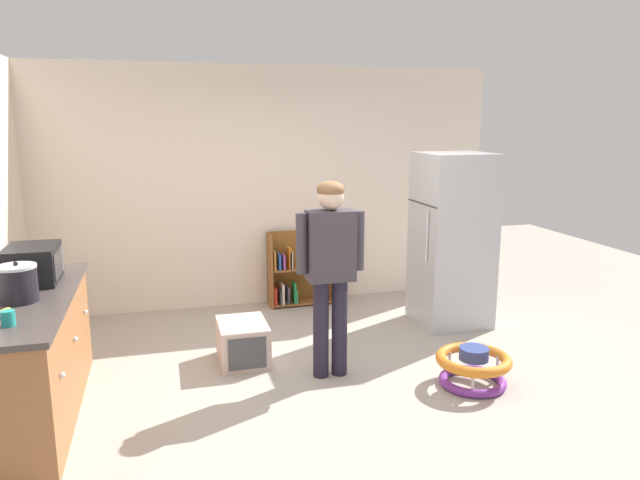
{
  "coord_description": "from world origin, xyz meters",
  "views": [
    {
      "loc": [
        -1.24,
        -4.29,
        2.12
      ],
      "look_at": [
        0.01,
        0.31,
        1.13
      ],
      "focal_mm": 33.16,
      "sensor_mm": 36.0,
      "label": 1
    }
  ],
  "objects_px": {
    "standing_person": "(330,260)",
    "banana_bunch": "(6,312)",
    "refrigerator": "(452,240)",
    "white_cup": "(54,262)",
    "bookshelf": "(298,273)",
    "yellow_cup": "(15,267)",
    "kitchen_counter": "(29,358)",
    "teal_cup": "(8,318)",
    "baby_walker": "(473,367)",
    "crock_pot": "(18,284)",
    "microwave": "(33,264)",
    "pet_carrier": "(243,342)"
  },
  "relations": [
    {
      "from": "standing_person",
      "to": "banana_bunch",
      "type": "distance_m",
      "value": 2.34
    },
    {
      "from": "refrigerator",
      "to": "white_cup",
      "type": "distance_m",
      "value": 3.78
    },
    {
      "from": "bookshelf",
      "to": "yellow_cup",
      "type": "xyz_separation_m",
      "value": [
        -2.65,
        -1.37,
        0.58
      ]
    },
    {
      "from": "kitchen_counter",
      "to": "standing_person",
      "type": "relative_size",
      "value": 1.18
    },
    {
      "from": "teal_cup",
      "to": "white_cup",
      "type": "height_order",
      "value": "same"
    },
    {
      "from": "white_cup",
      "to": "yellow_cup",
      "type": "distance_m",
      "value": 0.29
    },
    {
      "from": "baby_walker",
      "to": "banana_bunch",
      "type": "distance_m",
      "value": 3.42
    },
    {
      "from": "refrigerator",
      "to": "crock_pot",
      "type": "relative_size",
      "value": 6.31
    },
    {
      "from": "yellow_cup",
      "to": "microwave",
      "type": "bearing_deg",
      "value": -59.2
    },
    {
      "from": "standing_person",
      "to": "yellow_cup",
      "type": "xyz_separation_m",
      "value": [
        -2.46,
        0.61,
        -0.04
      ]
    },
    {
      "from": "kitchen_counter",
      "to": "bookshelf",
      "type": "relative_size",
      "value": 2.28
    },
    {
      "from": "standing_person",
      "to": "pet_carrier",
      "type": "distance_m",
      "value": 1.15
    },
    {
      "from": "microwave",
      "to": "yellow_cup",
      "type": "relative_size",
      "value": 5.05
    },
    {
      "from": "kitchen_counter",
      "to": "pet_carrier",
      "type": "bearing_deg",
      "value": 20.12
    },
    {
      "from": "baby_walker",
      "to": "banana_bunch",
      "type": "xyz_separation_m",
      "value": [
        -3.34,
        -0.04,
        0.77
      ]
    },
    {
      "from": "microwave",
      "to": "yellow_cup",
      "type": "height_order",
      "value": "microwave"
    },
    {
      "from": "kitchen_counter",
      "to": "yellow_cup",
      "type": "xyz_separation_m",
      "value": [
        -0.19,
        0.73,
        0.5
      ]
    },
    {
      "from": "kitchen_counter",
      "to": "teal_cup",
      "type": "xyz_separation_m",
      "value": [
        0.04,
        -0.61,
        0.5
      ]
    },
    {
      "from": "kitchen_counter",
      "to": "refrigerator",
      "type": "xyz_separation_m",
      "value": [
        3.84,
        1.05,
        0.44
      ]
    },
    {
      "from": "banana_bunch",
      "to": "pet_carrier",
      "type": "bearing_deg",
      "value": 31.75
    },
    {
      "from": "baby_walker",
      "to": "bookshelf",
      "type": "bearing_deg",
      "value": 109.32
    },
    {
      "from": "standing_person",
      "to": "banana_bunch",
      "type": "bearing_deg",
      "value": -167.01
    },
    {
      "from": "bookshelf",
      "to": "microwave",
      "type": "bearing_deg",
      "value": -145.21
    },
    {
      "from": "pet_carrier",
      "to": "banana_bunch",
      "type": "relative_size",
      "value": 3.54
    },
    {
      "from": "microwave",
      "to": "white_cup",
      "type": "height_order",
      "value": "microwave"
    },
    {
      "from": "white_cup",
      "to": "refrigerator",
      "type": "bearing_deg",
      "value": 2.97
    },
    {
      "from": "bookshelf",
      "to": "yellow_cup",
      "type": "relative_size",
      "value": 8.95
    },
    {
      "from": "teal_cup",
      "to": "yellow_cup",
      "type": "relative_size",
      "value": 1.0
    },
    {
      "from": "banana_bunch",
      "to": "white_cup",
      "type": "xyz_separation_m",
      "value": [
        0.09,
        1.26,
        0.02
      ]
    },
    {
      "from": "bookshelf",
      "to": "crock_pot",
      "type": "relative_size",
      "value": 3.01
    },
    {
      "from": "kitchen_counter",
      "to": "white_cup",
      "type": "distance_m",
      "value": 0.99
    },
    {
      "from": "refrigerator",
      "to": "banana_bunch",
      "type": "height_order",
      "value": "refrigerator"
    },
    {
      "from": "standing_person",
      "to": "crock_pot",
      "type": "height_order",
      "value": "standing_person"
    },
    {
      "from": "bookshelf",
      "to": "baby_walker",
      "type": "distance_m",
      "value": 2.63
    },
    {
      "from": "pet_carrier",
      "to": "teal_cup",
      "type": "height_order",
      "value": "teal_cup"
    },
    {
      "from": "refrigerator",
      "to": "baby_walker",
      "type": "height_order",
      "value": "refrigerator"
    },
    {
      "from": "kitchen_counter",
      "to": "baby_walker",
      "type": "xyz_separation_m",
      "value": [
        3.32,
        -0.38,
        -0.29
      ]
    },
    {
      "from": "baby_walker",
      "to": "white_cup",
      "type": "bearing_deg",
      "value": 159.29
    },
    {
      "from": "pet_carrier",
      "to": "microwave",
      "type": "xyz_separation_m",
      "value": [
        -1.59,
        -0.19,
        0.86
      ]
    },
    {
      "from": "refrigerator",
      "to": "teal_cup",
      "type": "bearing_deg",
      "value": -156.39
    },
    {
      "from": "pet_carrier",
      "to": "crock_pot",
      "type": "xyz_separation_m",
      "value": [
        -1.59,
        -0.69,
        0.85
      ]
    },
    {
      "from": "standing_person",
      "to": "baby_walker",
      "type": "bearing_deg",
      "value": -24.85
    },
    {
      "from": "pet_carrier",
      "to": "crock_pot",
      "type": "relative_size",
      "value": 1.96
    },
    {
      "from": "refrigerator",
      "to": "microwave",
      "type": "height_order",
      "value": "refrigerator"
    },
    {
      "from": "kitchen_counter",
      "to": "banana_bunch",
      "type": "relative_size",
      "value": 12.43
    },
    {
      "from": "standing_person",
      "to": "white_cup",
      "type": "relative_size",
      "value": 17.23
    },
    {
      "from": "baby_walker",
      "to": "microwave",
      "type": "xyz_separation_m",
      "value": [
        -3.32,
        0.77,
        0.88
      ]
    },
    {
      "from": "white_cup",
      "to": "yellow_cup",
      "type": "bearing_deg",
      "value": -154.96
    },
    {
      "from": "bookshelf",
      "to": "yellow_cup",
      "type": "distance_m",
      "value": 3.04
    },
    {
      "from": "refrigerator",
      "to": "kitchen_counter",
      "type": "bearing_deg",
      "value": -164.76
    }
  ]
}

